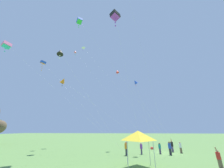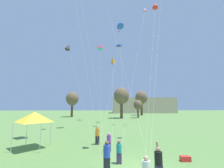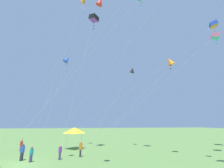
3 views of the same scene
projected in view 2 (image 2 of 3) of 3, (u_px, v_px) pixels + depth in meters
The scene contains 20 objects.
ground_plane at pixel (133, 168), 9.35m from camera, with size 220.00×220.00×0.00m, color #5B8442.
distant_building at pixel (143, 105), 78.77m from camera, with size 32.29×9.24×7.88m, color tan.
tree_near_right at pixel (121, 96), 46.52m from camera, with size 4.70×4.70×9.50m.
tree_far_centre at pixel (138, 105), 47.51m from camera, with size 2.80×2.80×5.64m.
tree_far_left at pixel (141, 98), 60.43m from camera, with size 4.83×4.83×9.75m.
tree_far_right at pixel (72, 99), 51.90m from camera, with size 4.28×4.28×8.64m.
festival_tent at pixel (34, 117), 13.94m from camera, with size 2.61×2.61×3.29m.
cooler_box at pixel (185, 159), 10.53m from camera, with size 0.67×0.38×0.34m, color red.
person_orange_shirt at pixel (97, 135), 15.13m from camera, with size 0.42×0.42×1.78m.
person_black_shirt at pixel (159, 162), 7.82m from camera, with size 0.41×0.41×1.98m.
person_purple_shirt at pixel (109, 141), 12.93m from camera, with size 0.36×0.36×1.54m.
person_teal_shirt at pixel (119, 151), 10.15m from camera, with size 0.36×0.36×1.51m.
person_blue_shirt at pixel (107, 155), 8.93m from camera, with size 0.42×0.42×1.76m.
kite_blue_diamond_0 at pixel (119, 24), 14.59m from camera, with size 1.04×3.02×12.32m.
kite_pink_diamond_1 at pixel (145, 10), 31.85m from camera, with size 7.82×18.24×24.72m.
kite_blue_box_3 at pixel (119, 46), 35.93m from camera, with size 4.35×19.26×18.50m.
kite_orange_diamond_4 at pixel (113, 60), 28.68m from camera, with size 1.38×17.49×13.22m.
kite_pink_box_7 at pixel (100, 48), 41.04m from camera, with size 2.19×24.62×20.22m.
kite_black_diamond_8 at pixel (68, 47), 25.45m from camera, with size 5.95×9.22×14.34m.
kite_red_diamond_10 at pixel (155, 6), 19.00m from camera, with size 5.18×10.78×17.03m.
Camera 2 is at (-1.70, -9.95, 3.89)m, focal length 24.00 mm.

